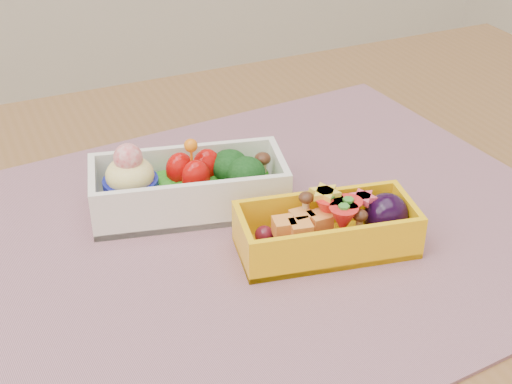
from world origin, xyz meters
name	(u,v)px	position (x,y,z in m)	size (l,w,h in m)	color
table	(227,354)	(0.00, 0.00, 0.65)	(1.20, 0.80, 0.75)	brown
placemat	(250,234)	(0.04, 0.03, 0.75)	(0.56, 0.43, 0.00)	gray
bento_white	(188,186)	(0.00, 0.09, 0.78)	(0.18, 0.11, 0.07)	white
bento_yellow	(331,227)	(0.09, -0.02, 0.77)	(0.16, 0.09, 0.05)	yellow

